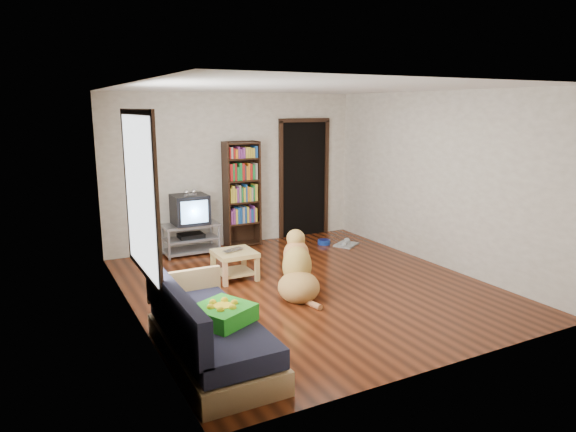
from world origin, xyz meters
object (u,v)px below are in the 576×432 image
laptop (235,251)px  bookshelf (242,188)px  crt_tv (190,209)px  coffee_table (235,259)px  dog (298,272)px  grey_rag (346,245)px  dog_bowl (324,242)px  sofa (207,336)px  tv_stand (191,237)px  green_cushion (223,314)px

laptop → bookshelf: (0.79, 1.64, 0.59)m
crt_tv → bookshelf: (0.95, 0.07, 0.26)m
crt_tv → coffee_table: size_ratio=1.05×
bookshelf → coffee_table: 1.94m
laptop → dog: 1.06m
grey_rag → bookshelf: size_ratio=0.22×
dog_bowl → sofa: sofa is taller
laptop → tv_stand: 1.56m
sofa → tv_stand: bearing=75.0°
bookshelf → laptop: bearing=-115.7°
tv_stand → bookshelf: 1.20m
coffee_table → green_cushion: bearing=-114.4°
green_cushion → dog_bowl: size_ratio=2.16×
green_cushion → coffee_table: green_cushion is taller
dog → bookshelf: bearing=82.8°
green_cushion → tv_stand: green_cushion is taller
tv_stand → sofa: (-0.97, -3.63, -0.01)m
sofa → dog_bowl: bearing=44.0°
tv_stand → dog: size_ratio=0.88×
dog → tv_stand: bearing=104.0°
bookshelf → crt_tv: bearing=-175.7°
coffee_table → dog: size_ratio=0.54×
laptop → dog: dog is taller
green_cushion → crt_tv: crt_tv is taller
dog_bowl → dog: size_ratio=0.22×
dog_bowl → bookshelf: size_ratio=0.12×
laptop → dog_bowl: size_ratio=1.42×
green_cushion → bookshelf: bearing=38.5°
crt_tv → grey_rag: bearing=-17.5°
green_cushion → dog_bowl: (3.08, 3.22, -0.46)m
tv_stand → green_cushion: bearing=-102.8°
sofa → bookshelf: bearing=62.7°
dog_bowl → sofa: 4.47m
grey_rag → sofa: (-3.51, -2.85, 0.25)m
dog_bowl → sofa: bearing=-136.0°
laptop → dog: size_ratio=0.31×
tv_stand → grey_rag: bearing=-17.1°
green_cushion → bookshelf: (1.80, 3.84, 0.50)m
crt_tv → green_cushion: bearing=-102.7°
green_cushion → grey_rag: (3.38, 2.97, -0.48)m
coffee_table → crt_tv: bearing=95.9°
dog_bowl → coffee_table: coffee_table is taller
green_cushion → laptop: green_cushion is taller
bookshelf → tv_stand: bearing=-174.4°
tv_stand → coffee_table: 1.53m
dog_bowl → grey_rag: bearing=-39.8°
grey_rag → coffee_table: coffee_table is taller
laptop → sofa: 2.37m
dog_bowl → bookshelf: bookshelf is taller
dog → coffee_table: bearing=115.4°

